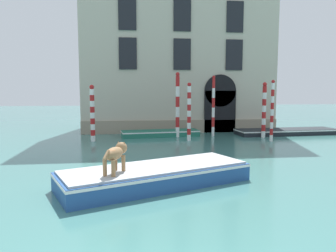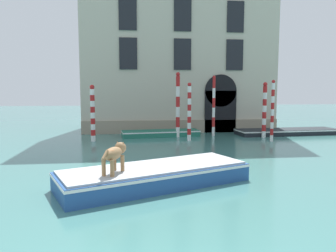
# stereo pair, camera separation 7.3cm
# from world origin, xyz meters

# --- Properties ---
(palazzo_left) EXTENTS (13.95, 6.13, 13.62)m
(palazzo_left) POSITION_xyz_m (3.93, 22.64, 6.79)
(palazzo_left) COLOR #BCB29E
(palazzo_left) RESTS_ON ground_plane
(boat_foreground) EXTENTS (6.46, 4.27, 0.63)m
(boat_foreground) POSITION_xyz_m (1.03, 7.14, 0.33)
(boat_foreground) COLOR #234C8C
(boat_foreground) RESTS_ON ground_plane
(dog_on_deck) EXTENTS (0.73, 1.24, 0.87)m
(dog_on_deck) POSITION_xyz_m (-0.21, 6.45, 1.20)
(dog_on_deck) COLOR #997047
(dog_on_deck) RESTS_ON boat_foreground
(boat_moored_near_palazzo) EXTENTS (5.17, 1.92, 0.40)m
(boat_moored_near_palazzo) POSITION_xyz_m (2.25, 18.04, 0.21)
(boat_moored_near_palazzo) COLOR #1E6651
(boat_moored_near_palazzo) RESTS_ON ground_plane
(boat_moored_far) EXTENTS (7.05, 2.28, 0.37)m
(boat_moored_far) POSITION_xyz_m (10.90, 17.96, 0.20)
(boat_moored_far) COLOR black
(boat_moored_far) RESTS_ON ground_plane
(mooring_pole_0) EXTENTS (0.26, 0.26, 3.51)m
(mooring_pole_0) POSITION_xyz_m (8.74, 16.76, 1.78)
(mooring_pole_0) COLOR white
(mooring_pole_0) RESTS_ON ground_plane
(mooring_pole_1) EXTENTS (0.19, 0.19, 3.61)m
(mooring_pole_1) POSITION_xyz_m (8.55, 15.17, 1.82)
(mooring_pole_1) COLOR white
(mooring_pole_1) RESTS_ON ground_plane
(mooring_pole_2) EXTENTS (0.26, 0.26, 4.14)m
(mooring_pole_2) POSITION_xyz_m (3.31, 17.54, 2.09)
(mooring_pole_2) COLOR white
(mooring_pole_2) RESTS_ON ground_plane
(mooring_pole_3) EXTENTS (0.27, 0.27, 3.33)m
(mooring_pole_3) POSITION_xyz_m (-1.92, 16.50, 1.69)
(mooring_pole_3) COLOR white
(mooring_pole_3) RESTS_ON ground_plane
(mooring_pole_4) EXTENTS (0.23, 0.23, 3.46)m
(mooring_pole_4) POSITION_xyz_m (3.78, 16.06, 1.75)
(mooring_pole_4) COLOR white
(mooring_pole_4) RESTS_ON ground_plane
(mooring_pole_5) EXTENTS (0.19, 0.19, 3.95)m
(mooring_pole_5) POSITION_xyz_m (5.67, 17.65, 1.99)
(mooring_pole_5) COLOR white
(mooring_pole_5) RESTS_ON ground_plane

